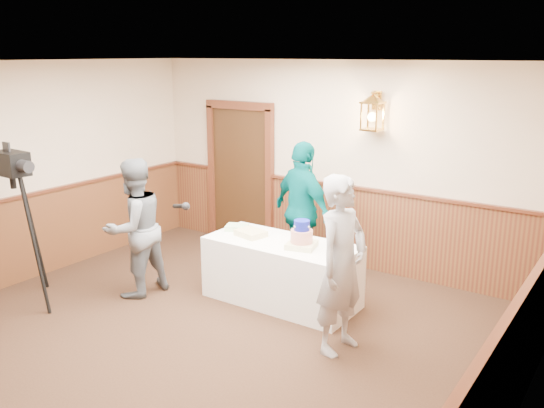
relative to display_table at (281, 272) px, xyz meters
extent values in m
plane|color=#321E13|center=(-0.17, -1.90, -0.38)|extent=(7.00, 7.00, 0.00)
cube|color=beige|center=(-0.17, 1.60, 1.02)|extent=(6.00, 0.02, 2.80)
cube|color=beige|center=(2.83, -1.90, 1.02)|extent=(0.02, 7.00, 2.80)
cube|color=white|center=(-0.17, -1.90, 2.42)|extent=(6.00, 7.00, 0.02)
cube|color=#582819|center=(-0.17, 1.58, 0.18)|extent=(5.98, 0.04, 1.10)
cube|color=#542716|center=(-0.17, 1.56, 0.75)|extent=(5.98, 0.07, 0.04)
cube|color=#341E0E|center=(-1.77, 1.55, 0.68)|extent=(1.00, 0.06, 2.10)
cube|color=white|center=(0.00, 0.00, 0.00)|extent=(1.80, 0.80, 0.75)
cube|color=beige|center=(0.30, -0.05, 0.41)|extent=(0.38, 0.38, 0.06)
cylinder|color=red|center=(0.30, -0.05, 0.51)|extent=(0.25, 0.25, 0.15)
cylinder|color=#141C9C|center=(0.30, -0.05, 0.64)|extent=(0.18, 0.18, 0.11)
cube|color=#ECDC8D|center=(-0.43, -0.03, 0.41)|extent=(0.39, 0.33, 0.07)
cube|color=#ACD798|center=(-0.72, 0.08, 0.41)|extent=(0.33, 0.30, 0.06)
imported|color=slate|center=(-1.60, -0.80, 0.47)|extent=(0.73, 0.89, 1.69)
cylinder|color=black|center=(-0.62, -1.03, 0.94)|extent=(0.23, 0.11, 0.09)
sphere|color=black|center=(-0.50, -1.06, 0.96)|extent=(0.08, 0.08, 0.08)
imported|color=#9F9FA5|center=(1.10, -0.62, 0.52)|extent=(0.51, 0.70, 1.79)
imported|color=#005E61|center=(-0.21, 0.82, 0.53)|extent=(1.15, 0.79, 1.81)
cube|color=black|center=(-2.49, -1.74, 1.31)|extent=(0.46, 0.27, 0.27)
cylinder|color=black|center=(-2.20, -1.76, 1.31)|extent=(0.19, 0.14, 0.13)
camera|label=1|loc=(3.49, -5.34, 2.51)|focal=38.00mm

